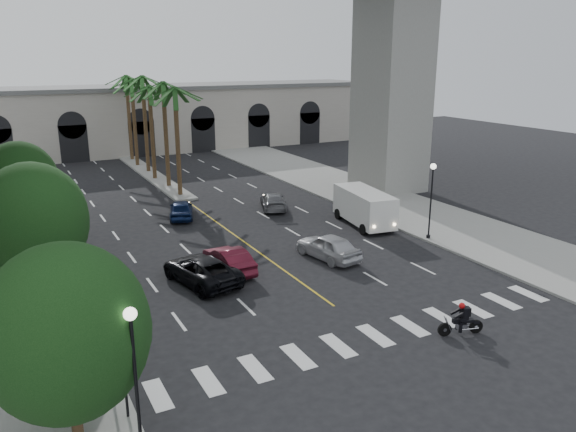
# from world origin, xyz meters

# --- Properties ---
(ground) EXTENTS (140.00, 140.00, 0.00)m
(ground) POSITION_xyz_m (0.00, 0.00, 0.00)
(ground) COLOR black
(ground) RESTS_ON ground
(sidewalk_right) EXTENTS (8.00, 100.00, 0.15)m
(sidewalk_right) POSITION_xyz_m (15.00, 15.00, 0.07)
(sidewalk_right) COLOR gray
(sidewalk_right) RESTS_ON ground
(median) EXTENTS (2.00, 24.00, 0.20)m
(median) POSITION_xyz_m (0.00, 38.00, 0.10)
(median) COLOR gray
(median) RESTS_ON ground
(pier_building) EXTENTS (71.00, 10.50, 8.50)m
(pier_building) POSITION_xyz_m (0.00, 55.00, 4.27)
(pier_building) COLOR beige
(pier_building) RESTS_ON ground
(palm_a) EXTENTS (3.20, 3.20, 10.30)m
(palm_a) POSITION_xyz_m (0.00, 28.00, 9.10)
(palm_a) COLOR #47331E
(palm_a) RESTS_ON ground
(palm_b) EXTENTS (3.20, 3.20, 10.60)m
(palm_b) POSITION_xyz_m (0.10, 32.00, 9.37)
(palm_b) COLOR #47331E
(palm_b) RESTS_ON ground
(palm_c) EXTENTS (3.20, 3.20, 10.10)m
(palm_c) POSITION_xyz_m (-0.20, 36.00, 8.91)
(palm_c) COLOR #47331E
(palm_c) RESTS_ON ground
(palm_d) EXTENTS (3.20, 3.20, 10.90)m
(palm_d) POSITION_xyz_m (0.15, 40.00, 9.65)
(palm_d) COLOR #47331E
(palm_d) RESTS_ON ground
(palm_e) EXTENTS (3.20, 3.20, 10.40)m
(palm_e) POSITION_xyz_m (-0.10, 44.00, 9.19)
(palm_e) COLOR #47331E
(palm_e) RESTS_ON ground
(palm_f) EXTENTS (3.20, 3.20, 10.70)m
(palm_f) POSITION_xyz_m (0.20, 48.00, 9.46)
(palm_f) COLOR #47331E
(palm_f) RESTS_ON ground
(street_tree_near) EXTENTS (5.20, 5.20, 6.89)m
(street_tree_near) POSITION_xyz_m (-13.00, -3.00, 4.02)
(street_tree_near) COLOR #382616
(street_tree_near) RESTS_ON ground
(street_tree_mid) EXTENTS (5.44, 5.44, 7.21)m
(street_tree_mid) POSITION_xyz_m (-13.00, 10.00, 4.21)
(street_tree_mid) COLOR #382616
(street_tree_mid) RESTS_ON ground
(street_tree_far) EXTENTS (5.04, 5.04, 6.68)m
(street_tree_far) POSITION_xyz_m (-13.00, 22.00, 3.90)
(street_tree_far) COLOR #382616
(street_tree_far) RESTS_ON ground
(lamp_post_left_near) EXTENTS (0.40, 0.40, 5.35)m
(lamp_post_left_near) POSITION_xyz_m (-11.40, -5.00, 3.22)
(lamp_post_left_near) COLOR black
(lamp_post_left_near) RESTS_ON ground
(lamp_post_left_far) EXTENTS (0.40, 0.40, 5.35)m
(lamp_post_left_far) POSITION_xyz_m (-11.40, 16.00, 3.22)
(lamp_post_left_far) COLOR black
(lamp_post_left_far) RESTS_ON ground
(lamp_post_right) EXTENTS (0.40, 0.40, 5.35)m
(lamp_post_right) POSITION_xyz_m (11.40, 8.00, 3.22)
(lamp_post_right) COLOR black
(lamp_post_right) RESTS_ON ground
(traffic_signal_near) EXTENTS (0.25, 0.18, 3.65)m
(traffic_signal_near) POSITION_xyz_m (-11.30, -2.50, 2.51)
(traffic_signal_near) COLOR black
(traffic_signal_near) RESTS_ON ground
(traffic_signal_far) EXTENTS (0.25, 0.18, 3.65)m
(traffic_signal_far) POSITION_xyz_m (-11.30, 1.50, 2.51)
(traffic_signal_far) COLOR black
(traffic_signal_far) RESTS_ON ground
(motorcycle_rider) EXTENTS (2.12, 0.80, 1.57)m
(motorcycle_rider) POSITION_xyz_m (3.54, -3.22, 0.71)
(motorcycle_rider) COLOR black
(motorcycle_rider) RESTS_ON ground
(car_a) EXTENTS (2.64, 4.95, 1.60)m
(car_a) POSITION_xyz_m (3.37, 8.07, 0.80)
(car_a) COLOR silver
(car_a) RESTS_ON ground
(car_b) EXTENTS (1.80, 4.58, 1.48)m
(car_b) POSITION_xyz_m (-2.96, 8.88, 0.74)
(car_b) COLOR #51101E
(car_b) RESTS_ON ground
(car_c) EXTENTS (3.65, 5.92, 1.53)m
(car_c) POSITION_xyz_m (-4.93, 8.03, 0.77)
(car_c) COLOR black
(car_c) RESTS_ON ground
(car_d) EXTENTS (3.41, 5.04, 1.35)m
(car_d) POSITION_xyz_m (5.55, 20.32, 0.68)
(car_d) COLOR slate
(car_d) RESTS_ON ground
(car_e) EXTENTS (2.97, 4.64, 1.47)m
(car_e) POSITION_xyz_m (-2.03, 21.13, 0.73)
(car_e) COLOR #10214F
(car_e) RESTS_ON ground
(cargo_van) EXTENTS (3.18, 6.42, 2.62)m
(cargo_van) POSITION_xyz_m (9.49, 12.94, 1.46)
(cargo_van) COLOR white
(cargo_van) RESTS_ON ground
(pedestrian_a) EXTENTS (0.73, 0.57, 1.78)m
(pedestrian_a) POSITION_xyz_m (-13.42, 4.54, 1.04)
(pedestrian_a) COLOR black
(pedestrian_a) RESTS_ON sidewalk_left
(pedestrian_b) EXTENTS (0.98, 0.78, 1.94)m
(pedestrian_b) POSITION_xyz_m (-14.40, 4.71, 1.12)
(pedestrian_b) COLOR black
(pedestrian_b) RESTS_ON sidewalk_left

